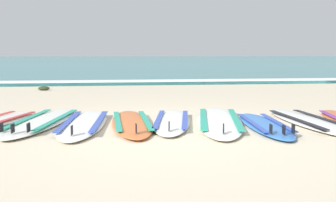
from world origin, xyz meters
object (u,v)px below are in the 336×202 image
at_px(surfboard_2, 84,123).
at_px(surfboard_7, 309,121).
at_px(surfboard_6, 264,125).
at_px(surfboard_3, 132,123).
at_px(surfboard_5, 219,121).
at_px(surfboard_1, 42,121).
at_px(surfboard_4, 172,121).

height_order(surfboard_2, surfboard_7, same).
distance_m(surfboard_2, surfboard_6, 2.51).
bearing_deg(surfboard_2, surfboard_3, -2.66).
height_order(surfboard_2, surfboard_5, same).
relative_size(surfboard_1, surfboard_3, 1.14).
xyz_separation_m(surfboard_1, surfboard_6, (3.09, -0.64, 0.00)).
bearing_deg(surfboard_2, surfboard_5, -1.22).
bearing_deg(surfboard_4, surfboard_7, -6.61).
bearing_deg(surfboard_4, surfboard_3, -175.45).
xyz_separation_m(surfboard_1, surfboard_5, (2.55, -0.27, -0.00)).
relative_size(surfboard_2, surfboard_7, 1.03).
height_order(surfboard_1, surfboard_5, same).
relative_size(surfboard_2, surfboard_6, 1.19).
distance_m(surfboard_5, surfboard_7, 1.29).
xyz_separation_m(surfboard_4, surfboard_7, (1.97, -0.23, -0.00)).
height_order(surfboard_5, surfboard_7, same).
distance_m(surfboard_1, surfboard_4, 1.88).
relative_size(surfboard_3, surfboard_7, 0.96).
distance_m(surfboard_1, surfboard_7, 3.86).
distance_m(surfboard_3, surfboard_7, 2.56).
bearing_deg(surfboard_7, surfboard_6, -164.89).
xyz_separation_m(surfboard_3, surfboard_5, (1.27, -0.01, -0.00)).
bearing_deg(surfboard_1, surfboard_6, -11.76).
bearing_deg(surfboard_2, surfboard_6, -9.48).
bearing_deg(surfboard_5, surfboard_6, -34.62).
bearing_deg(surfboard_2, surfboard_4, 0.71).
distance_m(surfboard_1, surfboard_2, 0.66).
bearing_deg(surfboard_5, surfboard_7, -7.63).
bearing_deg(surfboard_7, surfboard_5, 172.37).
xyz_separation_m(surfboard_2, surfboard_5, (1.94, -0.04, -0.00)).
bearing_deg(surfboard_3, surfboard_6, -11.94).
height_order(surfboard_1, surfboard_4, same).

